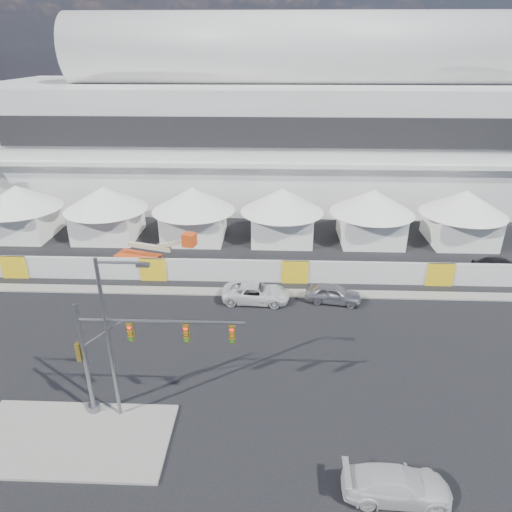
{
  "coord_description": "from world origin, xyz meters",
  "views": [
    {
      "loc": [
        4.05,
        -19.76,
        18.29
      ],
      "look_at": [
        2.9,
        10.0,
        4.47
      ],
      "focal_mm": 32.0,
      "sensor_mm": 36.0,
      "label": 1
    }
  ],
  "objects_px": {
    "sedan_silver": "(333,294)",
    "boom_lift": "(146,257)",
    "traffic_mast": "(121,355)",
    "streetlight_median": "(112,331)",
    "pickup_curb": "(256,293)",
    "lot_car_b": "(501,266)",
    "pickup_near": "(397,484)"
  },
  "relations": [
    {
      "from": "sedan_silver",
      "to": "boom_lift",
      "type": "distance_m",
      "value": 17.01
    },
    {
      "from": "pickup_curb",
      "to": "pickup_near",
      "type": "xyz_separation_m",
      "value": [
        6.87,
        -16.8,
        -0.03
      ]
    },
    {
      "from": "sedan_silver",
      "to": "pickup_near",
      "type": "bearing_deg",
      "value": -167.61
    },
    {
      "from": "pickup_curb",
      "to": "lot_car_b",
      "type": "distance_m",
      "value": 21.81
    },
    {
      "from": "pickup_curb",
      "to": "streetlight_median",
      "type": "distance_m",
      "value": 14.92
    },
    {
      "from": "streetlight_median",
      "to": "lot_car_b",
      "type": "bearing_deg",
      "value": 32.67
    },
    {
      "from": "sedan_silver",
      "to": "boom_lift",
      "type": "relative_size",
      "value": 0.54
    },
    {
      "from": "traffic_mast",
      "to": "streetlight_median",
      "type": "xyz_separation_m",
      "value": [
        -0.21,
        -0.19,
        1.61
      ]
    },
    {
      "from": "pickup_curb",
      "to": "lot_car_b",
      "type": "relative_size",
      "value": 1.08
    },
    {
      "from": "traffic_mast",
      "to": "boom_lift",
      "type": "relative_size",
      "value": 1.08
    },
    {
      "from": "pickup_near",
      "to": "traffic_mast",
      "type": "relative_size",
      "value": 0.55
    },
    {
      "from": "streetlight_median",
      "to": "sedan_silver",
      "type": "bearing_deg",
      "value": 44.92
    },
    {
      "from": "lot_car_b",
      "to": "streetlight_median",
      "type": "xyz_separation_m",
      "value": [
        -27.78,
        -17.81,
        4.67
      ]
    },
    {
      "from": "sedan_silver",
      "to": "streetlight_median",
      "type": "height_order",
      "value": "streetlight_median"
    },
    {
      "from": "lot_car_b",
      "to": "sedan_silver",
      "type": "bearing_deg",
      "value": 107.4
    },
    {
      "from": "sedan_silver",
      "to": "streetlight_median",
      "type": "distance_m",
      "value": 18.47
    },
    {
      "from": "pickup_curb",
      "to": "traffic_mast",
      "type": "relative_size",
      "value": 0.61
    },
    {
      "from": "traffic_mast",
      "to": "streetlight_median",
      "type": "bearing_deg",
      "value": -137.56
    },
    {
      "from": "pickup_near",
      "to": "traffic_mast",
      "type": "xyz_separation_m",
      "value": [
        -13.29,
        4.5,
        3.19
      ]
    },
    {
      "from": "streetlight_median",
      "to": "boom_lift",
      "type": "relative_size",
      "value": 1.16
    },
    {
      "from": "sedan_silver",
      "to": "traffic_mast",
      "type": "bearing_deg",
      "value": 144.44
    },
    {
      "from": "streetlight_median",
      "to": "boom_lift",
      "type": "distance_m",
      "value": 18.95
    },
    {
      "from": "pickup_curb",
      "to": "pickup_near",
      "type": "bearing_deg",
      "value": -155.09
    },
    {
      "from": "lot_car_b",
      "to": "traffic_mast",
      "type": "bearing_deg",
      "value": 120.99
    },
    {
      "from": "pickup_curb",
      "to": "streetlight_median",
      "type": "relative_size",
      "value": 0.56
    },
    {
      "from": "sedan_silver",
      "to": "lot_car_b",
      "type": "bearing_deg",
      "value": -61.52
    },
    {
      "from": "sedan_silver",
      "to": "streetlight_median",
      "type": "bearing_deg",
      "value": 144.4
    },
    {
      "from": "sedan_silver",
      "to": "pickup_curb",
      "type": "xyz_separation_m",
      "value": [
        -6.01,
        -0.11,
        -0.01
      ]
    },
    {
      "from": "pickup_curb",
      "to": "boom_lift",
      "type": "bearing_deg",
      "value": 63.55
    },
    {
      "from": "sedan_silver",
      "to": "streetlight_median",
      "type": "xyz_separation_m",
      "value": [
        -12.64,
        -12.6,
        4.76
      ]
    },
    {
      "from": "pickup_curb",
      "to": "lot_car_b",
      "type": "bearing_deg",
      "value": -73.23
    },
    {
      "from": "lot_car_b",
      "to": "streetlight_median",
      "type": "relative_size",
      "value": 0.52
    }
  ]
}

